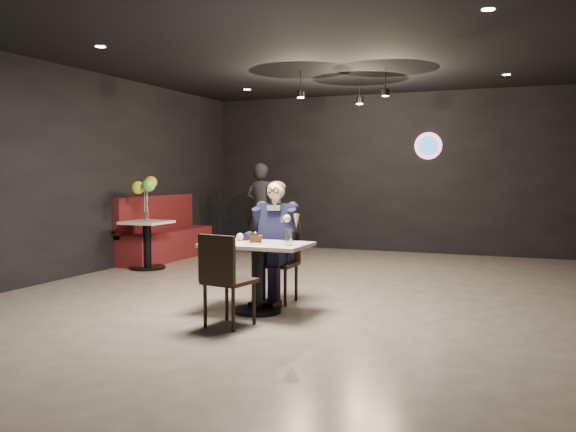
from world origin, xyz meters
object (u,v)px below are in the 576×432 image
at_px(balloon_vase, 147,216).
at_px(passerby, 261,208).
at_px(seated_man, 277,240).
at_px(side_table, 147,243).
at_px(chair_far, 277,263).
at_px(sundae_glass, 289,237).
at_px(booth_bench, 166,228).
at_px(chair_near, 230,279).
at_px(main_table, 257,278).

xyz_separation_m(balloon_vase, passerby, (0.89, 2.35, 0.02)).
height_order(seated_man, side_table, seated_man).
distance_m(chair_far, side_table, 3.24).
bearing_deg(sundae_glass, chair_far, 122.28).
height_order(chair_far, booth_bench, booth_bench).
distance_m(chair_near, sundae_glass, 0.78).
bearing_deg(passerby, seated_man, 120.53).
distance_m(booth_bench, balloon_vase, 1.08).
bearing_deg(sundae_glass, balloon_vase, 146.53).
bearing_deg(seated_man, side_table, 151.94).
xyz_separation_m(main_table, booth_bench, (-3.16, 3.07, 0.18)).
bearing_deg(chair_near, booth_bench, 140.43).
bearing_deg(main_table, chair_far, 90.00).
distance_m(chair_far, seated_man, 0.26).
distance_m(booth_bench, passerby, 1.82).
bearing_deg(booth_bench, main_table, -44.23).
bearing_deg(chair_far, side_table, 151.94).
distance_m(sundae_glass, side_table, 3.92).
height_order(chair_far, sundae_glass, sundae_glass).
xyz_separation_m(seated_man, booth_bench, (-3.16, 2.52, -0.17)).
distance_m(sundae_glass, balloon_vase, 3.90).
xyz_separation_m(chair_far, booth_bench, (-3.16, 2.52, 0.09)).
xyz_separation_m(chair_far, balloon_vase, (-2.86, 1.52, 0.36)).
distance_m(chair_near, balloon_vase, 3.95).
bearing_deg(sundae_glass, seated_man, 122.28).
xyz_separation_m(side_table, passerby, (0.89, 2.35, 0.44)).
xyz_separation_m(main_table, seated_man, (0.00, 0.55, 0.34)).
xyz_separation_m(seated_man, balloon_vase, (-2.86, 1.52, 0.10)).
bearing_deg(balloon_vase, seated_man, -28.06).
bearing_deg(booth_bench, chair_far, -38.64).
bearing_deg(passerby, sundae_glass, 121.30).
height_order(booth_bench, side_table, booth_bench).
bearing_deg(balloon_vase, passerby, 69.29).
xyz_separation_m(sundae_glass, balloon_vase, (-3.25, 2.15, -0.02)).
xyz_separation_m(chair_near, passerby, (-1.97, 5.05, 0.38)).
bearing_deg(passerby, booth_bench, 52.16).
relative_size(main_table, side_table, 1.37).
height_order(balloon_vase, passerby, passerby).
xyz_separation_m(chair_near, sundae_glass, (0.40, 0.55, 0.38)).
relative_size(side_table, balloon_vase, 5.68).
xyz_separation_m(seated_man, passerby, (-1.97, 3.87, 0.12)).
distance_m(balloon_vase, passerby, 2.51).
relative_size(chair_far, booth_bench, 0.42).
relative_size(sundae_glass, balloon_vase, 1.22).
xyz_separation_m(main_table, passerby, (-1.97, 4.42, 0.47)).
xyz_separation_m(booth_bench, balloon_vase, (0.30, -1.00, 0.27)).
relative_size(main_table, seated_man, 0.76).
bearing_deg(passerby, chair_far, 120.53).
bearing_deg(seated_man, chair_far, 180.00).
distance_m(seated_man, balloon_vase, 3.24).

